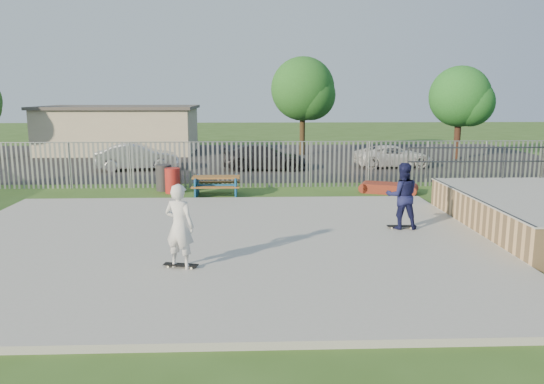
{
  "coord_description": "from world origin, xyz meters",
  "views": [
    {
      "loc": [
        1.07,
        -13.93,
        4.1
      ],
      "look_at": [
        1.67,
        2.0,
        1.1
      ],
      "focal_mm": 35.0,
      "sensor_mm": 36.0,
      "label": 1
    }
  ],
  "objects_px": {
    "funbox": "(388,188)",
    "car_dark": "(264,157)",
    "skater_navy": "(402,196)",
    "trash_bin_red": "(173,181)",
    "tree_mid": "(303,89)",
    "picnic_table": "(216,186)",
    "tree_right": "(460,97)",
    "skater_white": "(179,226)",
    "car_silver": "(137,157)",
    "car_white": "(393,156)",
    "trash_bin_grey": "(164,178)"
  },
  "relations": [
    {
      "from": "tree_right",
      "to": "car_silver",
      "type": "bearing_deg",
      "value": -167.53
    },
    {
      "from": "trash_bin_grey",
      "to": "car_white",
      "type": "distance_m",
      "value": 13.33
    },
    {
      "from": "trash_bin_red",
      "to": "car_silver",
      "type": "xyz_separation_m",
      "value": [
        -2.81,
        6.54,
        0.21
      ]
    },
    {
      "from": "funbox",
      "to": "car_white",
      "type": "distance_m",
      "value": 7.85
    },
    {
      "from": "picnic_table",
      "to": "skater_navy",
      "type": "xyz_separation_m",
      "value": [
        5.83,
        -5.98,
        0.72
      ]
    },
    {
      "from": "car_white",
      "to": "tree_right",
      "type": "height_order",
      "value": "tree_right"
    },
    {
      "from": "car_silver",
      "to": "tree_mid",
      "type": "height_order",
      "value": "tree_mid"
    },
    {
      "from": "skater_white",
      "to": "car_silver",
      "type": "bearing_deg",
      "value": -52.49
    },
    {
      "from": "skater_white",
      "to": "tree_right",
      "type": "bearing_deg",
      "value": -102.29
    },
    {
      "from": "tree_right",
      "to": "skater_white",
      "type": "distance_m",
      "value": 25.38
    },
    {
      "from": "tree_right",
      "to": "skater_navy",
      "type": "distance_m",
      "value": 19.48
    },
    {
      "from": "trash_bin_red",
      "to": "car_silver",
      "type": "relative_size",
      "value": 0.24
    },
    {
      "from": "trash_bin_red",
      "to": "car_dark",
      "type": "relative_size",
      "value": 0.23
    },
    {
      "from": "car_silver",
      "to": "skater_white",
      "type": "distance_m",
      "value": 17.16
    },
    {
      "from": "funbox",
      "to": "trash_bin_grey",
      "type": "bearing_deg",
      "value": -163.41
    },
    {
      "from": "tree_mid",
      "to": "skater_navy",
      "type": "bearing_deg",
      "value": -87.06
    },
    {
      "from": "car_dark",
      "to": "tree_mid",
      "type": "bearing_deg",
      "value": -18.98
    },
    {
      "from": "skater_white",
      "to": "trash_bin_red",
      "type": "bearing_deg",
      "value": -58.27
    },
    {
      "from": "picnic_table",
      "to": "tree_right",
      "type": "distance_m",
      "value": 18.52
    },
    {
      "from": "funbox",
      "to": "trash_bin_red",
      "type": "height_order",
      "value": "trash_bin_red"
    },
    {
      "from": "tree_mid",
      "to": "skater_white",
      "type": "relative_size",
      "value": 3.29
    },
    {
      "from": "trash_bin_grey",
      "to": "skater_white",
      "type": "distance_m",
      "value": 10.81
    },
    {
      "from": "trash_bin_red",
      "to": "skater_white",
      "type": "relative_size",
      "value": 0.53
    },
    {
      "from": "picnic_table",
      "to": "car_dark",
      "type": "relative_size",
      "value": 0.41
    },
    {
      "from": "car_silver",
      "to": "tree_right",
      "type": "distance_m",
      "value": 19.54
    },
    {
      "from": "picnic_table",
      "to": "car_dark",
      "type": "height_order",
      "value": "car_dark"
    },
    {
      "from": "funbox",
      "to": "car_dark",
      "type": "distance_m",
      "value": 8.43
    },
    {
      "from": "funbox",
      "to": "skater_navy",
      "type": "xyz_separation_m",
      "value": [
        -1.27,
        -6.36,
        0.93
      ]
    },
    {
      "from": "trash_bin_red",
      "to": "tree_mid",
      "type": "xyz_separation_m",
      "value": [
        6.64,
        13.45,
        3.8
      ]
    },
    {
      "from": "tree_mid",
      "to": "car_dark",
      "type": "bearing_deg",
      "value": -111.03
    },
    {
      "from": "trash_bin_grey",
      "to": "skater_navy",
      "type": "distance_m",
      "value": 10.89
    },
    {
      "from": "picnic_table",
      "to": "car_dark",
      "type": "bearing_deg",
      "value": 73.46
    },
    {
      "from": "skater_navy",
      "to": "trash_bin_red",
      "type": "bearing_deg",
      "value": -37.94
    },
    {
      "from": "car_silver",
      "to": "funbox",
      "type": "bearing_deg",
      "value": -129.02
    },
    {
      "from": "funbox",
      "to": "tree_mid",
      "type": "bearing_deg",
      "value": 121.47
    },
    {
      "from": "trash_bin_red",
      "to": "skater_white",
      "type": "bearing_deg",
      "value": -80.74
    },
    {
      "from": "trash_bin_grey",
      "to": "skater_navy",
      "type": "height_order",
      "value": "skater_navy"
    },
    {
      "from": "picnic_table",
      "to": "trash_bin_grey",
      "type": "relative_size",
      "value": 1.71
    },
    {
      "from": "car_silver",
      "to": "car_white",
      "type": "xyz_separation_m",
      "value": [
        13.92,
        0.67,
        -0.11
      ]
    },
    {
      "from": "car_white",
      "to": "tree_mid",
      "type": "relative_size",
      "value": 0.67
    },
    {
      "from": "trash_bin_red",
      "to": "car_white",
      "type": "xyz_separation_m",
      "value": [
        11.11,
        7.21,
        0.1
      ]
    },
    {
      "from": "car_dark",
      "to": "tree_mid",
      "type": "relative_size",
      "value": 0.72
    },
    {
      "from": "funbox",
      "to": "trash_bin_red",
      "type": "relative_size",
      "value": 2.11
    },
    {
      "from": "skater_navy",
      "to": "funbox",
      "type": "bearing_deg",
      "value": -98.15
    },
    {
      "from": "picnic_table",
      "to": "car_white",
      "type": "bearing_deg",
      "value": 40.34
    },
    {
      "from": "car_dark",
      "to": "tree_right",
      "type": "xyz_separation_m",
      "value": [
        12.08,
        4.26,
        3.15
      ]
    },
    {
      "from": "skater_navy",
      "to": "skater_white",
      "type": "bearing_deg",
      "value": 32.1
    },
    {
      "from": "funbox",
      "to": "tree_mid",
      "type": "distance_m",
      "value": 14.56
    },
    {
      "from": "car_silver",
      "to": "car_white",
      "type": "distance_m",
      "value": 13.94
    },
    {
      "from": "trash_bin_red",
      "to": "tree_right",
      "type": "bearing_deg",
      "value": 33.75
    }
  ]
}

